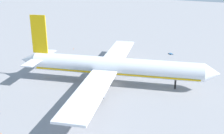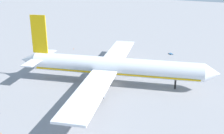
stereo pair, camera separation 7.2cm
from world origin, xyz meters
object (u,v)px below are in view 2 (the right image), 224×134
Objects in this scene: airliner at (112,67)px; traffic_cone_4 at (1,134)px; baggage_cart_0 at (171,54)px; traffic_cone_0 at (74,49)px; traffic_cone_2 at (213,73)px.

traffic_cone_4 is at bearing -100.44° from airliner.
baggage_cart_0 is 5.07× the size of traffic_cone_0.
traffic_cone_0 and traffic_cone_2 have the same top height.
airliner is 143.63× the size of traffic_cone_2.
baggage_cart_0 is (7.25, 47.16, -6.40)m from airliner.
baggage_cart_0 is 5.07× the size of traffic_cone_4.
traffic_cone_2 is (30.90, 30.02, -6.39)m from airliner.
baggage_cart_0 is 51.22m from traffic_cone_0.
traffic_cone_2 reaches higher than baggage_cart_0.
airliner is 44.86m from traffic_cone_4.
airliner reaches higher than baggage_cart_0.
traffic_cone_4 is at bearing -65.91° from traffic_cone_0.
baggage_cart_0 is at bearing 81.26° from airliner.
traffic_cone_0 is 1.00× the size of traffic_cone_4.
traffic_cone_0 is 80.91m from traffic_cone_4.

